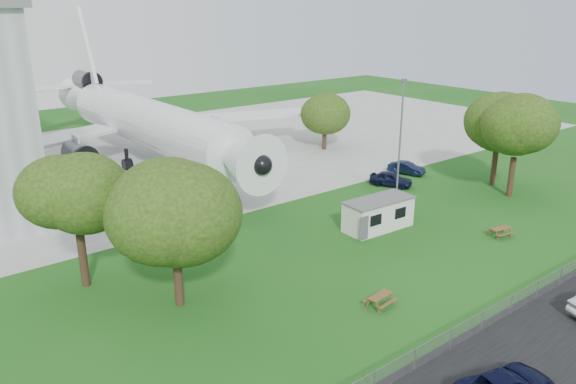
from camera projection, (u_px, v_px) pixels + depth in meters
ground at (384, 264)px, 40.91m from camera, size 160.00×160.00×0.00m
asphalt_strip at (557, 346)px, 31.21m from camera, size 120.00×8.00×0.02m
concrete_apron at (155, 157)px, 69.24m from camera, size 120.00×46.00×0.03m
airliner at (144, 120)px, 64.79m from camera, size 46.36×47.73×17.69m
site_cabin at (378, 214)px, 47.03m from camera, size 6.81×2.98×2.62m
picnic_west at (380, 306)px, 35.34m from camera, size 1.99×1.73×0.76m
picnic_east at (500, 236)px, 45.82m from camera, size 2.05×1.81×0.76m
fence at (501, 319)px, 33.83m from camera, size 58.00×0.04×1.30m
lamp_mast at (399, 151)px, 48.39m from camera, size 0.16×0.16×12.00m
tree_west_big at (75, 197)px, 35.93m from camera, size 7.20×7.20×9.90m
tree_west_small at (174, 217)px, 33.60m from camera, size 7.61×7.61×9.74m
tree_east_front at (518, 129)px, 53.21m from camera, size 7.31×7.31×10.39m
tree_east_back at (499, 125)px, 56.83m from camera, size 7.22×7.22×9.92m
tree_far_apron at (325, 115)px, 71.43m from camera, size 6.65×6.65×7.89m
car_ne_hatch at (391, 179)px, 58.15m from camera, size 3.54×4.71×1.49m
car_ne_sedan at (406, 168)px, 62.23m from camera, size 2.77×4.30×1.34m
car_apron_van at (175, 215)px, 48.54m from camera, size 4.99×2.39×1.40m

